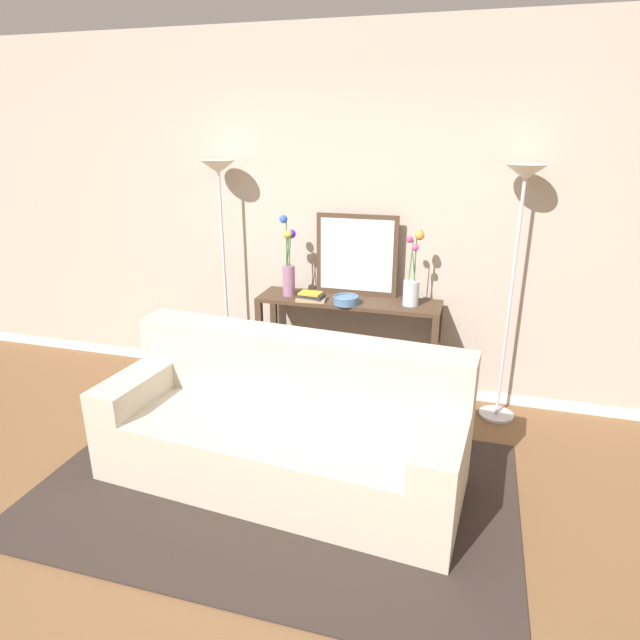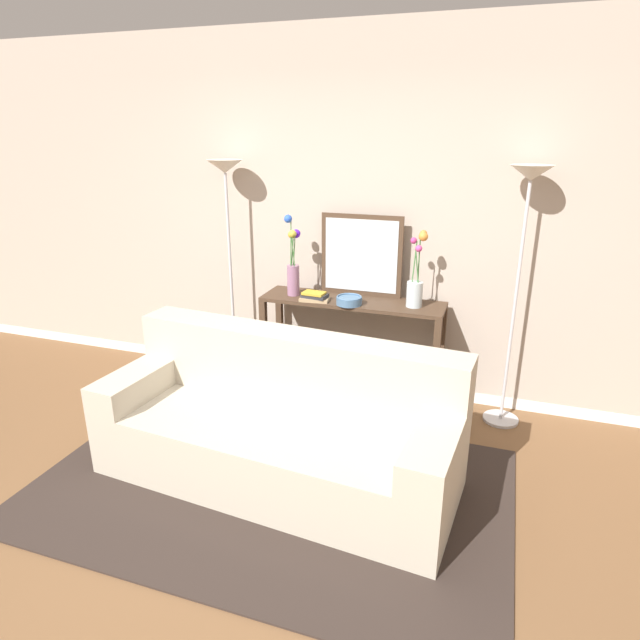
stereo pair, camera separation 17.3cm
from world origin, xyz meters
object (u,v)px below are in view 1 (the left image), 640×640
at_px(vase_short_flowers, 412,281).
at_px(book_row_under_console, 296,385).
at_px(wall_mirror, 357,255).
at_px(vase_tall_flowers, 289,266).
at_px(floor_lamp_left, 221,212).
at_px(floor_lamp_right, 519,225).
at_px(console_table, 348,331).
at_px(fruit_bowl, 346,300).
at_px(book_stack, 311,297).
at_px(couch, 284,431).

bearing_deg(vase_short_flowers, book_row_under_console, 179.40).
distance_m(wall_mirror, vase_tall_flowers, 0.53).
relative_size(floor_lamp_left, floor_lamp_right, 1.00).
bearing_deg(floor_lamp_right, console_table, -178.33).
height_order(console_table, wall_mirror, wall_mirror).
relative_size(floor_lamp_right, vase_short_flowers, 3.29).
relative_size(floor_lamp_right, fruit_bowl, 9.68).
relative_size(floor_lamp_left, book_row_under_console, 6.52).
height_order(console_table, vase_short_flowers, vase_short_flowers).
xyz_separation_m(floor_lamp_left, book_stack, (0.78, -0.15, -0.58)).
height_order(floor_lamp_right, book_stack, floor_lamp_right).
distance_m(floor_lamp_right, book_stack, 1.56).
distance_m(couch, book_stack, 1.17).
bearing_deg(vase_tall_flowers, vase_short_flowers, 0.65).
xyz_separation_m(wall_mirror, vase_short_flowers, (0.46, -0.16, -0.13)).
relative_size(wall_mirror, book_row_under_console, 2.24).
bearing_deg(couch, floor_lamp_left, 128.14).
xyz_separation_m(console_table, fruit_bowl, (0.01, -0.12, 0.29)).
bearing_deg(vase_tall_flowers, console_table, 2.46).
distance_m(vase_short_flowers, book_stack, 0.77).
xyz_separation_m(wall_mirror, book_stack, (-0.29, -0.27, -0.28)).
xyz_separation_m(vase_tall_flowers, book_stack, (0.21, -0.09, -0.21)).
xyz_separation_m(book_stack, book_row_under_console, (-0.17, 0.11, -0.82)).
distance_m(floor_lamp_left, book_row_under_console, 1.53).
bearing_deg(floor_lamp_left, wall_mirror, 6.38).
relative_size(console_table, book_row_under_console, 4.93).
bearing_deg(wall_mirror, console_table, -98.14).
relative_size(couch, floor_lamp_left, 1.22).
bearing_deg(fruit_bowl, book_row_under_console, 165.39).
bearing_deg(book_stack, vase_tall_flowers, 156.22).
bearing_deg(book_row_under_console, fruit_bowl, -14.61).
bearing_deg(book_row_under_console, floor_lamp_left, 176.81).
height_order(floor_lamp_left, book_stack, floor_lamp_left).
bearing_deg(console_table, wall_mirror, 81.86).
xyz_separation_m(floor_lamp_left, vase_tall_flowers, (0.57, -0.05, -0.38)).
height_order(floor_lamp_left, fruit_bowl, floor_lamp_left).
relative_size(vase_tall_flowers, book_row_under_console, 2.20).
xyz_separation_m(vase_short_flowers, fruit_bowl, (-0.47, -0.11, -0.15)).
distance_m(console_table, vase_tall_flowers, 0.69).
distance_m(console_table, floor_lamp_right, 1.47).
relative_size(wall_mirror, fruit_bowl, 3.31).
relative_size(floor_lamp_left, fruit_bowl, 9.64).
xyz_separation_m(couch, floor_lamp_right, (1.31, 1.16, 1.15)).
bearing_deg(floor_lamp_right, vase_short_flowers, -176.39).
relative_size(book_stack, book_row_under_console, 0.82).
bearing_deg(console_table, vase_tall_flowers, -177.54).
relative_size(console_table, book_stack, 6.05).
distance_m(fruit_bowl, book_stack, 0.28).
xyz_separation_m(console_table, floor_lamp_left, (-1.05, 0.03, 0.87)).
distance_m(floor_lamp_left, vase_tall_flowers, 0.69).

